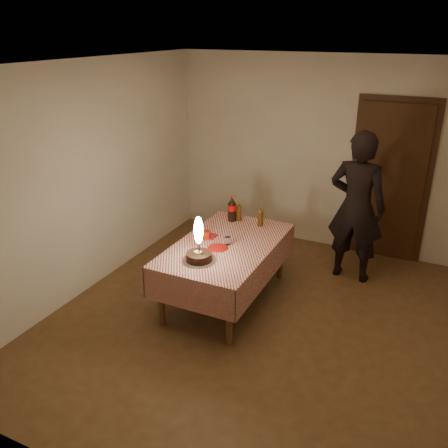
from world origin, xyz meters
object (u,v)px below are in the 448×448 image
Objects in this scene: red_cup at (206,235)px; birthday_cake at (199,250)px; clear_cup at (227,241)px; amber_bottle_left at (239,211)px; red_plate at (218,248)px; amber_bottle_right at (261,217)px; dining_table at (226,251)px; cola_bottle at (232,209)px; photographer at (357,207)px.

birthday_cake is at bearing -70.18° from red_cup.
amber_bottle_left reaches higher than clear_cup.
birthday_cake is at bearing -97.01° from red_plate.
clear_cup is 0.71m from amber_bottle_left.
dining_table is at bearing -103.70° from amber_bottle_right.
dining_table is 0.72m from cola_bottle.
amber_bottle_left is (-0.08, 1.16, -0.00)m from birthday_cake.
cola_bottle is at bearing 87.39° from red_cup.
photographer is at bearing 53.04° from birthday_cake.
amber_bottle_left is (-0.15, 0.68, 0.21)m from dining_table.
cola_bottle reaches higher than red_plate.
birthday_cake is 1.89× the size of amber_bottle_left.
amber_bottle_left is (-0.17, 0.69, 0.07)m from clear_cup.
clear_cup is 0.05× the size of photographer.
red_cup is (-0.22, 0.15, 0.05)m from red_plate.
cola_bottle is (-0.15, 1.12, 0.03)m from birthday_cake.
birthday_cake is 1.13m from cola_bottle.
birthday_cake is 2.19× the size of red_plate.
amber_bottle_right is 0.14× the size of photographer.
amber_bottle_right reaches higher than red_cup.
amber_bottle_right is at bearing 78.59° from birthday_cake.
dining_table is 19.11× the size of clear_cup.
cola_bottle is 1.25× the size of amber_bottle_left.
birthday_cake is 5.35× the size of clear_cup.
red_plate is 0.69× the size of cola_bottle.
birthday_cake reaches higher than amber_bottle_left.
red_cup is at bearing -141.02° from photographer.
cola_bottle is at bearing 103.98° from red_plate.
cola_bottle is 1.48m from photographer.
birthday_cake reaches higher than red_cup.
red_plate is at bearing -112.08° from clear_cup.
dining_table is at bearing 153.97° from clear_cup.
birthday_cake is at bearing -101.29° from clear_cup.
amber_bottle_right is (0.40, 0.62, 0.07)m from red_cup.
amber_bottle_right is 1.14m from photographer.
birthday_cake reaches higher than red_plate.
dining_table is 0.29m from red_cup.
amber_bottle_left is 1.40m from photographer.
red_cup reaches higher than dining_table.
amber_bottle_right is at bearing -0.72° from cola_bottle.
red_plate reaches higher than dining_table.
cola_bottle is (-0.25, 0.65, 0.11)m from clear_cup.
clear_cup is at bearing -4.97° from red_cup.
clear_cup is 0.28× the size of cola_bottle.
amber_bottle_right is (0.23, 1.12, -0.00)m from birthday_cake.
red_cup is 0.68m from amber_bottle_left.
dining_table is 0.54m from birthday_cake.
red_plate is at bearing -81.69° from amber_bottle_left.
amber_bottle_left is at bearing 30.07° from cola_bottle.
amber_bottle_right is at bearing 56.84° from red_cup.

